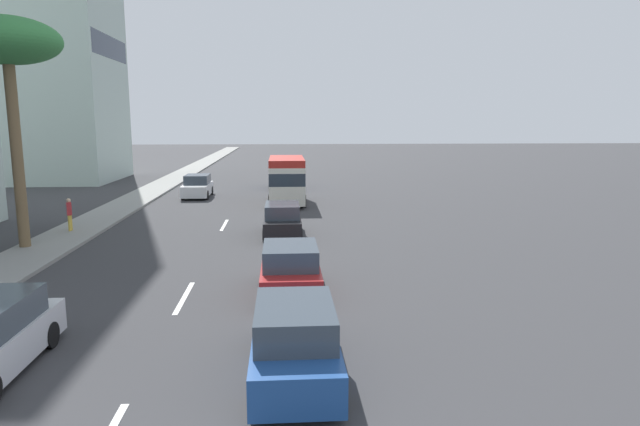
# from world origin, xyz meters

# --- Properties ---
(ground_plane) EXTENTS (198.00, 198.00, 0.00)m
(ground_plane) POSITION_xyz_m (31.50, 0.00, 0.00)
(ground_plane) COLOR #38383A
(sidewalk_right) EXTENTS (162.00, 2.65, 0.15)m
(sidewalk_right) POSITION_xyz_m (31.50, 7.16, 0.07)
(sidewalk_right) COLOR gray
(sidewalk_right) RESTS_ON ground_plane
(lane_stripe_mid) EXTENTS (3.20, 0.16, 0.01)m
(lane_stripe_mid) POSITION_xyz_m (12.50, 0.00, 0.01)
(lane_stripe_mid) COLOR silver
(lane_stripe_mid) RESTS_ON ground_plane
(lane_stripe_far) EXTENTS (3.20, 0.16, 0.01)m
(lane_stripe_far) POSITION_xyz_m (24.69, 0.00, 0.01)
(lane_stripe_far) COLOR silver
(lane_stripe_far) RESTS_ON ground_plane
(minibus_lead) EXTENTS (6.06, 2.42, 3.09)m
(minibus_lead) POSITION_xyz_m (32.31, -3.42, 1.69)
(minibus_lead) COLOR silver
(minibus_lead) RESTS_ON ground_plane
(van_second) EXTENTS (4.68, 2.16, 2.54)m
(van_second) POSITION_xyz_m (40.80, -3.11, 1.45)
(van_second) COLOR #1E478C
(van_second) RESTS_ON ground_plane
(car_fourth) EXTENTS (4.10, 1.92, 1.63)m
(car_fourth) POSITION_xyz_m (12.71, -3.35, 0.77)
(car_fourth) COLOR #A51E1E
(car_fourth) RESTS_ON ground_plane
(car_fifth) EXTENTS (4.13, 1.89, 1.63)m
(car_fifth) POSITION_xyz_m (35.97, 3.09, 0.77)
(car_fifth) COLOR white
(car_fifth) RESTS_ON ground_plane
(car_sixth) EXTENTS (4.60, 1.88, 1.67)m
(car_sixth) POSITION_xyz_m (6.95, -3.36, 0.79)
(car_sixth) COLOR #1E478C
(car_sixth) RESTS_ON ground_plane
(car_seventh) EXTENTS (4.30, 1.83, 1.60)m
(car_seventh) POSITION_xyz_m (21.73, -3.10, 0.76)
(car_seventh) COLOR black
(car_seventh) RESTS_ON ground_plane
(pedestrian_by_tree) EXTENTS (0.38, 0.33, 1.61)m
(pedestrian_by_tree) POSITION_xyz_m (23.00, 7.36, 1.03)
(pedestrian_by_tree) COLOR gold
(pedestrian_by_tree) RESTS_ON sidewalk_right
(palm_tree) EXTENTS (4.28, 4.28, 9.55)m
(palm_tree) POSITION_xyz_m (19.59, 8.01, 8.53)
(palm_tree) COLOR brown
(palm_tree) RESTS_ON sidewalk_right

